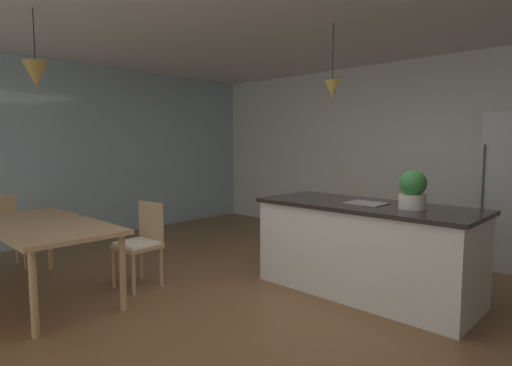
% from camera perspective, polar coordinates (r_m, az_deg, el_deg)
% --- Properties ---
extents(ground_plane, '(10.00, 8.40, 0.04)m').
position_cam_1_polar(ground_plane, '(3.92, 3.15, -17.21)').
color(ground_plane, brown).
extents(wall_back_kitchen, '(10.00, 0.12, 2.70)m').
position_cam_1_polar(wall_back_kitchen, '(6.45, 22.51, 3.83)').
color(wall_back_kitchen, silver).
rests_on(wall_back_kitchen, ground_plane).
extents(window_wall_left_glazing, '(0.06, 8.40, 2.70)m').
position_cam_1_polar(window_wall_left_glazing, '(6.97, -23.03, 3.90)').
color(window_wall_left_glazing, '#9EB7C6').
rests_on(window_wall_left_glazing, ground_plane).
extents(dining_table, '(1.89, 0.90, 0.73)m').
position_cam_1_polar(dining_table, '(4.51, -27.44, -5.71)').
color(dining_table, tan).
rests_on(dining_table, ground_plane).
extents(chair_window_end, '(0.41, 0.41, 0.87)m').
position_cam_1_polar(chair_window_end, '(5.79, -31.56, -5.44)').
color(chair_window_end, tan).
rests_on(chair_window_end, ground_plane).
extents(chair_far_right, '(0.44, 0.44, 0.87)m').
position_cam_1_polar(chair_far_right, '(4.51, -15.58, -7.75)').
color(chair_far_right, tan).
rests_on(chair_far_right, ground_plane).
extents(kitchen_island, '(2.14, 0.90, 0.91)m').
position_cam_1_polar(kitchen_island, '(4.29, 14.79, -8.58)').
color(kitchen_island, silver).
rests_on(kitchen_island, ground_plane).
extents(pendant_over_table, '(0.22, 0.22, 0.70)m').
position_cam_1_polar(pendant_over_table, '(4.36, -28.10, 13.12)').
color(pendant_over_table, black).
extents(pendant_over_island_main, '(0.16, 0.16, 0.75)m').
position_cam_1_polar(pendant_over_island_main, '(4.41, 10.48, 12.61)').
color(pendant_over_island_main, black).
extents(potted_plant_on_island, '(0.24, 0.24, 0.35)m').
position_cam_1_polar(potted_plant_on_island, '(3.98, 20.82, -0.87)').
color(potted_plant_on_island, beige).
rests_on(potted_plant_on_island, kitchen_island).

